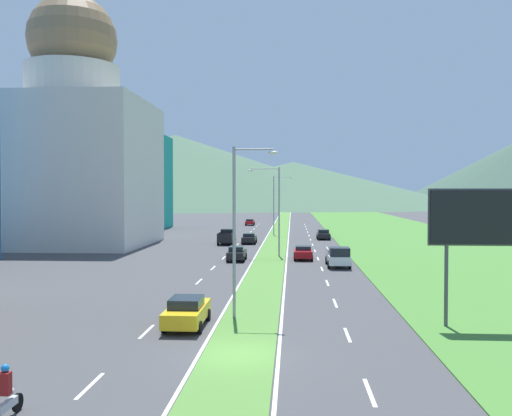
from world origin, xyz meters
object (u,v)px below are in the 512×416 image
object	(u,v)px
street_lamp_near	(239,221)
car_2	(250,222)
car_4	(249,238)
billboard_roadside	(487,223)
car_5	(187,311)
car_1	(303,252)
pickup_truck_1	(338,257)
car_3	(323,234)
car_0	(237,253)
street_lamp_far	(276,201)
motorcycle_rider	(6,397)
pickup_truck_0	(227,237)
street_lamp_mid	(276,205)

from	to	relation	value
street_lamp_near	car_2	xyz separation A→B (m)	(-6.09, 87.79, -4.81)
car_2	car_4	xyz separation A→B (m)	(3.15, -42.31, 0.04)
billboard_roadside	car_5	bearing A→B (deg)	-177.36
car_1	pickup_truck_1	distance (m)	6.50
car_3	pickup_truck_1	world-z (taller)	pickup_truck_1
car_0	car_5	size ratio (longest dim) A/B	0.92
street_lamp_far	car_0	world-z (taller)	street_lamp_far
car_1	car_2	world-z (taller)	car_1
street_lamp_near	billboard_roadside	size ratio (longest dim) A/B	1.32
billboard_roadside	car_3	bearing A→B (deg)	95.74
car_2	car_4	size ratio (longest dim) A/B	0.98
car_4	pickup_truck_1	distance (m)	25.66
car_2	pickup_truck_1	world-z (taller)	pickup_truck_1
motorcycle_rider	car_5	bearing A→B (deg)	-15.09
car_0	motorcycle_rider	bearing A→B (deg)	175.59
car_2	car_4	distance (m)	42.43
street_lamp_near	street_lamp_far	distance (m)	60.24
billboard_roadside	motorcycle_rider	xyz separation A→B (m)	(-19.08, -13.09, -4.80)
billboard_roadside	motorcycle_rider	bearing A→B (deg)	-145.54
street_lamp_far	car_1	world-z (taller)	street_lamp_far
car_3	motorcycle_rider	bearing A→B (deg)	-11.43
car_0	car_2	bearing A→B (deg)	3.10
car_5	pickup_truck_0	size ratio (longest dim) A/B	0.87
street_lamp_mid	car_2	distance (m)	58.35
billboard_roadside	car_5	distance (m)	16.46
pickup_truck_0	motorcycle_rider	world-z (taller)	pickup_truck_0
car_4	motorcycle_rider	distance (m)	60.04
street_lamp_mid	street_lamp_far	bearing A→B (deg)	91.58
car_2	car_3	bearing A→B (deg)	-158.39
street_lamp_near	car_3	distance (m)	53.69
street_lamp_near	pickup_truck_1	xyz separation A→B (m)	(7.40, 22.00, -4.53)
car_3	motorcycle_rider	size ratio (longest dim) A/B	2.03
car_3	car_5	bearing A→B (deg)	-10.59
billboard_roadside	car_1	xyz separation A→B (m)	(-9.01, 29.03, -4.80)
street_lamp_far	car_4	bearing A→B (deg)	-102.53
car_5	pickup_truck_0	world-z (taller)	pickup_truck_0
street_lamp_mid	car_1	size ratio (longest dim) A/B	2.37
motorcycle_rider	street_lamp_mid	bearing A→B (deg)	-9.00
car_5	car_0	bearing A→B (deg)	0.39
car_1	car_4	xyz separation A→B (m)	(-7.12, 17.84, -0.00)
car_4	billboard_roadside	bearing A→B (deg)	-161.01
street_lamp_mid	car_5	distance (m)	32.82
car_4	motorcycle_rider	xyz separation A→B (m)	(-2.96, -59.97, -0.00)
billboard_roadside	car_4	xyz separation A→B (m)	(-16.13, 46.87, -4.80)
street_lamp_mid	car_0	size ratio (longest dim) A/B	2.29
street_lamp_near	pickup_truck_0	bearing A→B (deg)	97.61
car_0	motorcycle_rider	xyz separation A→B (m)	(-3.14, -40.72, -0.02)
car_2	motorcycle_rider	size ratio (longest dim) A/B	2.25
car_2	motorcycle_rider	distance (m)	102.28
street_lamp_near	car_0	xyz separation A→B (m)	(-2.75, 26.24, -4.75)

